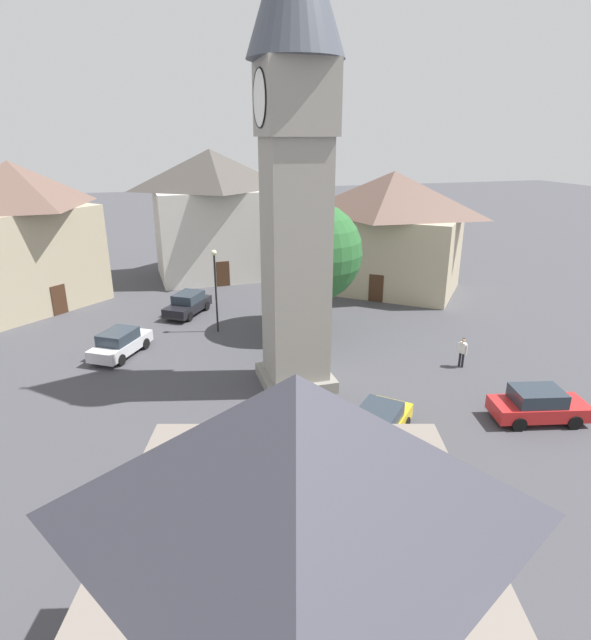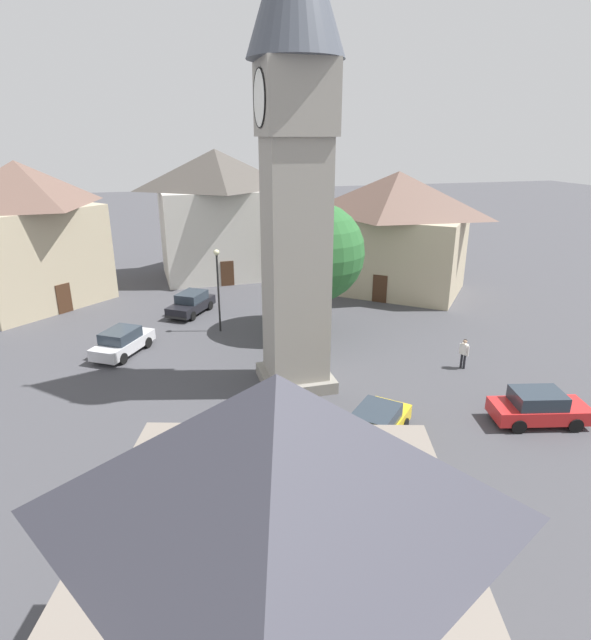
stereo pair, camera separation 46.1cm
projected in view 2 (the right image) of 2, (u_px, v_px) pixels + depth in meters
The scene contains 14 objects.
ground_plane at pixel (296, 383), 26.58m from camera, with size 200.00×200.00×0.00m, color #424247.
clock_tower at pixel (296, 122), 22.36m from camera, with size 4.16×4.16×21.40m.
car_blue_kerb at pixel (539, 407), 22.67m from camera, with size 2.58×4.40×1.53m.
car_silver_kerb at pixel (211, 473), 18.30m from camera, with size 3.31×4.45×1.53m.
car_red_corner at pixel (191, 303), 36.61m from camera, with size 4.35×3.74×1.53m.
car_white_side at pixel (376, 425), 21.30m from camera, with size 4.13×4.09×1.53m.
car_black_far at pixel (122, 342), 29.83m from camera, with size 4.38×3.65×1.53m.
pedestrian at pixel (464, 351), 27.93m from camera, with size 0.52×0.35×1.69m.
tree at pixel (315, 252), 31.98m from camera, with size 6.13×6.13×8.21m.
building_shop_left at pixel (396, 231), 40.91m from camera, with size 12.86×13.20×9.37m.
building_terrace_right at pixel (26, 234), 37.17m from camera, with size 11.88×12.12×10.34m.
building_corner_back at pixel (279, 572), 9.73m from camera, with size 8.16×8.40×8.38m.
building_hall_far at pixel (217, 213), 45.06m from camera, with size 8.05×10.25×10.86m.
lamp_post at pixel (218, 278), 32.41m from camera, with size 0.36×0.36×5.35m.
Camera 2 is at (23.08, -6.32, 12.02)m, focal length 29.15 mm.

